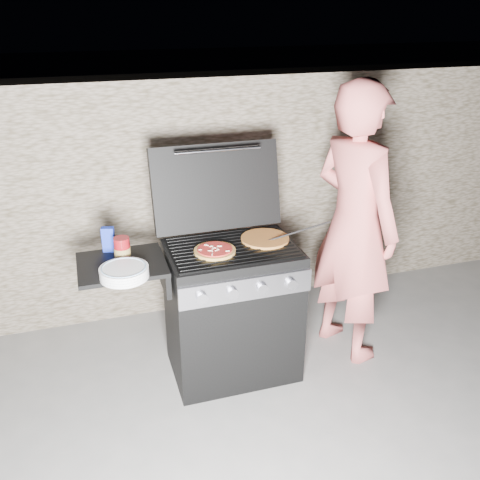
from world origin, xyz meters
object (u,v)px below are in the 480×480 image
object	(u,v)px
gas_grill	(195,317)
sauce_jar	(122,249)
person	(354,225)
pizza_topped	(215,250)

from	to	relation	value
gas_grill	sauce_jar	distance (m)	0.66
sauce_jar	person	xyz separation A→B (m)	(1.50, -0.01, -0.03)
gas_grill	person	world-z (taller)	person
gas_grill	pizza_topped	size ratio (longest dim) A/B	5.36
sauce_jar	person	bearing A→B (deg)	-0.44
gas_grill	pizza_topped	distance (m)	0.49
gas_grill	pizza_topped	bearing A→B (deg)	-18.18
gas_grill	sauce_jar	world-z (taller)	sauce_jar
pizza_topped	person	bearing A→B (deg)	3.81
sauce_jar	person	world-z (taller)	person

